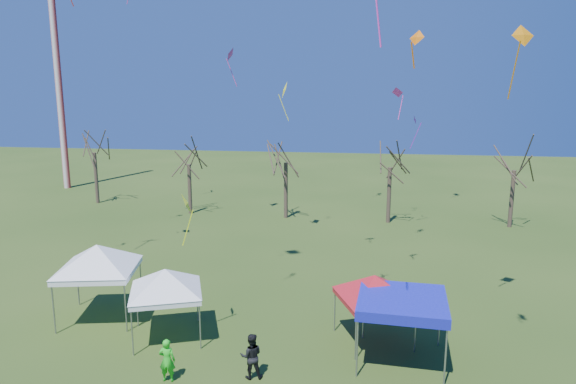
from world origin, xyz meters
The scene contains 20 objects.
ground centered at (0.00, 0.00, 0.00)m, with size 140.00×140.00×0.00m, color #294416.
radio_mast centered at (-28.00, 34.00, 12.50)m, with size 0.70×0.70×25.00m, color silver.
tree_0 centered at (-20.85, 27.38, 6.49)m, with size 3.83×3.83×8.44m.
tree_1 centered at (-10.77, 24.65, 5.79)m, with size 3.42×3.42×7.54m.
tree_2 centered at (-2.37, 24.38, 6.29)m, with size 3.71×3.71×8.18m.
tree_3 centered at (6.03, 24.04, 6.08)m, with size 3.59×3.59×7.91m.
tree_4 centered at (15.36, 24.00, 6.06)m, with size 3.58×3.58×7.89m.
tent_white_west centered at (-8.02, 4.12, 3.32)m, with size 4.57×4.57×4.12m.
tent_white_mid centered at (-4.21, 2.73, 2.89)m, with size 3.80×3.80×3.58m.
tent_red centered at (4.56, 3.66, 2.76)m, with size 3.60×3.60×3.42m.
tent_blue centered at (5.60, 2.23, 2.43)m, with size 3.58×3.58×2.64m.
person_dark centered at (0.06, 0.14, 0.86)m, with size 0.84×0.65×1.73m, color black.
person_green centered at (-2.93, -0.53, 0.82)m, with size 0.60×0.39×1.65m, color #24D221.
kite_17 centered at (10.11, 5.60, 12.59)m, with size 1.07×0.75×2.99m.
kite_1 centered at (-3.08, 2.63, 5.97)m, with size 0.71×1.04×2.17m.
kite_13 centered at (-6.40, 22.49, 13.15)m, with size 0.85×1.18×2.98m.
kite_19 centered at (6.19, 20.69, 10.30)m, with size 1.02×0.91×2.30m.
kite_11 centered at (-1.53, 18.15, 10.49)m, with size 0.82×1.30×2.71m.
kite_22 centered at (7.65, 22.31, 8.21)m, with size 0.77×0.78×2.46m.
kite_25 centered at (5.78, 3.53, 12.39)m, with size 0.69×0.64×1.43m.
Camera 1 is at (3.98, -16.84, 10.52)m, focal length 32.00 mm.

